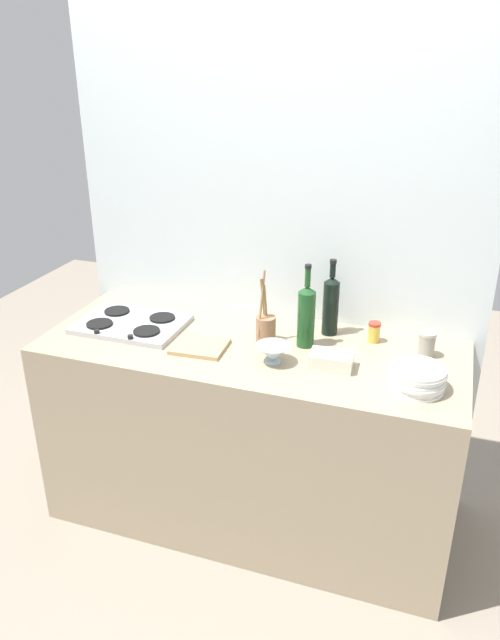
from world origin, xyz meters
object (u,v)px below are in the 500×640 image
at_px(stovetop_hob, 131,324).
at_px(mixing_bowl, 273,353).
at_px(wine_bottle_leftmost, 306,315).
at_px(wine_bottle_mid_left, 331,304).
at_px(butter_dish, 331,360).
at_px(plate_stack, 417,378).
at_px(utensil_crock, 266,327).
at_px(cutting_board, 200,346).
at_px(condiment_jar_front, 427,344).
at_px(condiment_jar_rear, 374,332).

xyz_separation_m(stovetop_hob, mixing_bowl, (0.71, -0.12, 0.03)).
height_order(wine_bottle_leftmost, wine_bottle_mid_left, wine_bottle_leftmost).
bearing_deg(wine_bottle_leftmost, butter_dish, -47.11).
xyz_separation_m(stovetop_hob, plate_stack, (1.27, -0.14, 0.03)).
xyz_separation_m(utensil_crock, cutting_board, (-0.24, -0.15, -0.06)).
bearing_deg(condiment_jar_front, cutting_board, -165.34).
height_order(utensil_crock, condiment_jar_rear, utensil_crock).
bearing_deg(plate_stack, butter_dish, 170.11).
bearing_deg(condiment_jar_rear, butter_dish, -113.35).
distance_m(butter_dish, condiment_jar_rear, 0.31).
height_order(wine_bottle_mid_left, butter_dish, wine_bottle_mid_left).
bearing_deg(condiment_jar_rear, wine_bottle_leftmost, -154.18).
distance_m(wine_bottle_mid_left, butter_dish, 0.33).
distance_m(stovetop_hob, wine_bottle_leftmost, 0.81).
bearing_deg(stovetop_hob, utensil_crock, 5.20).
distance_m(wine_bottle_mid_left, condiment_jar_rear, 0.22).
relative_size(butter_dish, condiment_jar_front, 1.56).
height_order(mixing_bowl, condiment_jar_rear, condiment_jar_rear).
bearing_deg(mixing_bowl, utensil_crock, 116.32).
xyz_separation_m(wine_bottle_mid_left, condiment_jar_rear, (0.20, -0.02, -0.09)).
height_order(plate_stack, utensil_crock, utensil_crock).
xyz_separation_m(condiment_jar_front, cutting_board, (-0.90, -0.24, -0.05)).
bearing_deg(condiment_jar_rear, condiment_jar_front, -16.50).
relative_size(stovetop_hob, wine_bottle_leftmost, 1.30).
bearing_deg(condiment_jar_rear, plate_stack, -59.03).
bearing_deg(utensil_crock, cutting_board, -147.24).
xyz_separation_m(utensil_crock, condiment_jar_rear, (0.44, 0.15, -0.02)).
bearing_deg(wine_bottle_mid_left, stovetop_hob, -165.44).
bearing_deg(condiment_jar_front, utensil_crock, -172.98).
bearing_deg(cutting_board, wine_bottle_mid_left, 33.68).
relative_size(wine_bottle_leftmost, utensil_crock, 1.13).
height_order(stovetop_hob, wine_bottle_leftmost, wine_bottle_leftmost).
bearing_deg(condiment_jar_rear, mixing_bowl, -137.63).
relative_size(plate_stack, mixing_bowl, 1.53).
distance_m(stovetop_hob, utensil_crock, 0.62).
distance_m(stovetop_hob, plate_stack, 1.28).
bearing_deg(wine_bottle_leftmost, utensil_crock, -174.44).
bearing_deg(cutting_board, wine_bottle_leftmost, 22.59).
xyz_separation_m(stovetop_hob, utensil_crock, (0.62, 0.06, 0.05)).
distance_m(condiment_jar_front, cutting_board, 0.94).
relative_size(butter_dish, utensil_crock, 0.52).
height_order(wine_bottle_leftmost, condiment_jar_front, wine_bottle_leftmost).
bearing_deg(butter_dish, condiment_jar_rear, 66.65).
xyz_separation_m(condiment_jar_front, condiment_jar_rear, (-0.22, 0.07, -0.01)).
relative_size(wine_bottle_leftmost, butter_dish, 2.15).
distance_m(plate_stack, wine_bottle_mid_left, 0.55).
xyz_separation_m(butter_dish, condiment_jar_front, (0.35, 0.22, 0.02)).
relative_size(wine_bottle_leftmost, condiment_jar_rear, 4.06).
relative_size(wine_bottle_leftmost, mixing_bowl, 2.58).
distance_m(plate_stack, wine_bottle_leftmost, 0.53).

